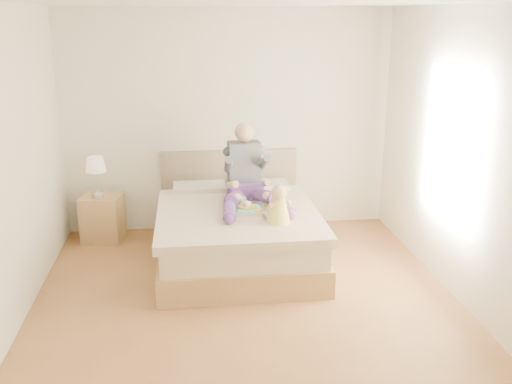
{
  "coord_description": "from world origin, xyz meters",
  "views": [
    {
      "loc": [
        -0.5,
        -4.81,
        2.58
      ],
      "look_at": [
        0.22,
        1.04,
        0.76
      ],
      "focal_mm": 40.0,
      "sensor_mm": 36.0,
      "label": 1
    }
  ],
  "objects": [
    {
      "name": "lamp",
      "position": [
        -1.57,
        1.74,
        0.93
      ],
      "size": [
        0.24,
        0.24,
        0.49
      ],
      "color": "silver",
      "rests_on": "nightstand"
    },
    {
      "name": "nightstand",
      "position": [
        -1.54,
        1.79,
        0.28
      ],
      "size": [
        0.52,
        0.47,
        0.56
      ],
      "rotation": [
        0.0,
        0.0,
        -0.17
      ],
      "color": "#987347",
      "rests_on": "ground"
    },
    {
      "name": "bed",
      "position": [
        0.0,
        1.08,
        0.32
      ],
      "size": [
        1.7,
        2.18,
        1.0
      ],
      "color": "#987347",
      "rests_on": "ground"
    },
    {
      "name": "adult",
      "position": [
        0.14,
        1.22,
        0.87
      ],
      "size": [
        0.75,
        1.09,
        0.89
      ],
      "rotation": [
        0.0,
        0.0,
        0.08
      ],
      "color": "#583482",
      "rests_on": "bed"
    },
    {
      "name": "room",
      "position": [
        0.08,
        0.01,
        1.51
      ],
      "size": [
        4.02,
        4.22,
        2.71
      ],
      "color": "brown",
      "rests_on": "ground"
    },
    {
      "name": "tray",
      "position": [
        0.2,
        0.89,
        0.64
      ],
      "size": [
        0.54,
        0.44,
        0.14
      ],
      "rotation": [
        0.0,
        0.0,
        -0.08
      ],
      "color": "silver",
      "rests_on": "bed"
    },
    {
      "name": "baby",
      "position": [
        0.37,
        0.49,
        0.77
      ],
      "size": [
        0.28,
        0.36,
        0.39
      ],
      "rotation": [
        0.0,
        0.0,
        0.36
      ],
      "color": "#FFE550",
      "rests_on": "bed"
    }
  ]
}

